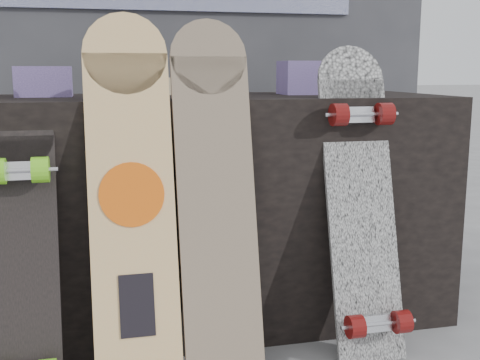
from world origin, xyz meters
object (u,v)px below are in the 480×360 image
object	(u,v)px
longboard_celtic	(216,187)
longboard_cascadia	(362,197)
vendor_table	(217,209)
longboard_geisha	(131,189)
skateboard_dark	(23,253)

from	to	relation	value
longboard_celtic	longboard_cascadia	size ratio (longest dim) A/B	1.08
vendor_table	longboard_geisha	size ratio (longest dim) A/B	1.52
longboard_geisha	longboard_cascadia	bearing A→B (deg)	0.87
vendor_table	longboard_geisha	bearing A→B (deg)	-131.28
longboard_geisha	skateboard_dark	bearing A→B (deg)	-171.80
vendor_table	skateboard_dark	world-z (taller)	vendor_table
vendor_table	longboard_celtic	xyz separation A→B (m)	(-0.08, -0.36, 0.15)
longboard_celtic	vendor_table	bearing A→B (deg)	78.07
longboard_geisha	longboard_cascadia	world-z (taller)	longboard_geisha
vendor_table	longboard_cascadia	world-z (taller)	longboard_cascadia
longboard_geisha	vendor_table	bearing A→B (deg)	48.72
vendor_table	skateboard_dark	size ratio (longest dim) A/B	2.01
longboard_celtic	skateboard_dark	xyz separation A→B (m)	(-0.54, -0.04, -0.15)
longboard_celtic	skateboard_dark	distance (m)	0.56
longboard_celtic	skateboard_dark	bearing A→B (deg)	-175.25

